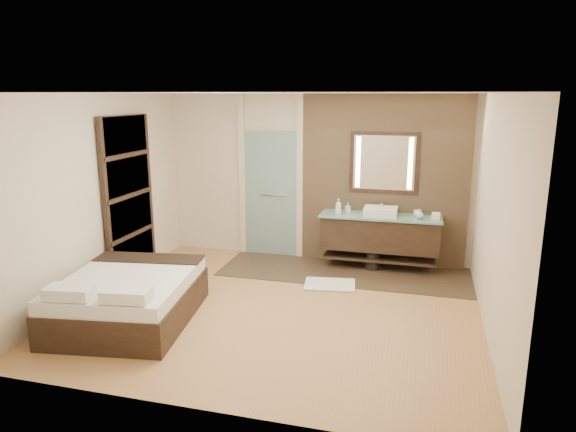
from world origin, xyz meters
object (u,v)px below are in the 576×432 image
(bed, at_px, (129,298))
(waste_bin, at_px, (373,261))
(mirror_unit, at_px, (384,163))
(vanity, at_px, (380,233))

(bed, distance_m, waste_bin, 3.75)
(bed, bearing_deg, mirror_unit, 38.79)
(mirror_unit, height_order, bed, mirror_unit)
(waste_bin, bearing_deg, mirror_unit, 74.32)
(vanity, xyz_separation_m, waste_bin, (-0.09, -0.07, -0.44))
(vanity, xyz_separation_m, bed, (-2.75, -2.71, -0.29))
(vanity, distance_m, waste_bin, 0.45)
(vanity, bearing_deg, waste_bin, -141.67)
(mirror_unit, bearing_deg, bed, -133.04)
(waste_bin, bearing_deg, vanity, 38.33)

